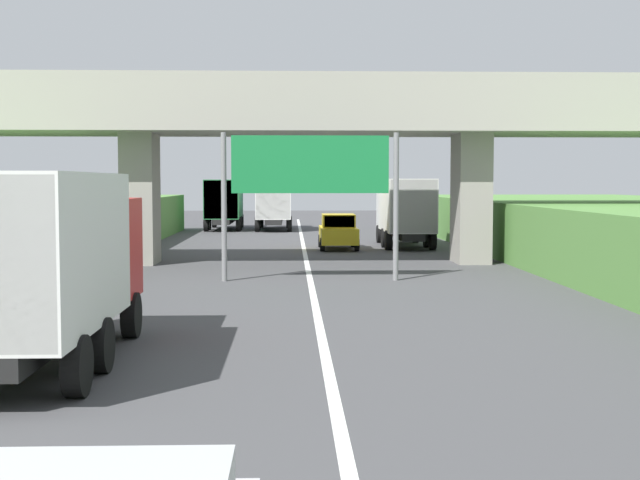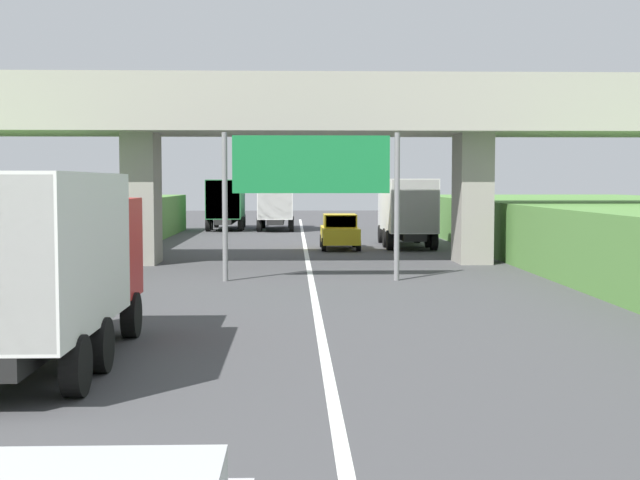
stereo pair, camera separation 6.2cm
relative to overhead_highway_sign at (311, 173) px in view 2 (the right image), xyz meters
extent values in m
cube|color=white|center=(0.00, -0.73, -3.58)|extent=(0.20, 96.41, 0.01)
cube|color=#9E998E|center=(0.00, 6.32, 2.18)|extent=(40.00, 4.80, 1.10)
cube|color=#9E998E|center=(0.00, 4.10, 3.28)|extent=(40.00, 0.36, 1.10)
cube|color=#9E998E|center=(0.00, 8.54, 3.28)|extent=(40.00, 0.36, 1.10)
cube|color=gray|center=(-6.68, 6.32, -0.97)|extent=(1.30, 2.20, 5.21)
cube|color=gray|center=(6.68, 6.32, -0.97)|extent=(1.30, 2.20, 5.21)
cylinder|color=slate|center=(-2.85, 0.00, -1.12)|extent=(0.18, 0.18, 4.91)
cylinder|color=slate|center=(2.85, 0.00, -1.12)|extent=(0.18, 0.18, 4.91)
cube|color=#167238|center=(0.00, 0.00, 0.28)|extent=(5.20, 0.12, 1.90)
cube|color=white|center=(0.00, -0.01, 0.28)|extent=(4.89, 0.01, 1.67)
cylinder|color=slate|center=(-7.40, -6.93, -2.48)|extent=(0.08, 0.08, 2.20)
cube|color=white|center=(-7.40, -6.95, -1.73)|extent=(0.60, 0.03, 0.76)
cube|color=black|center=(-7.40, -6.96, -1.73)|extent=(0.50, 0.01, 0.12)
cube|color=black|center=(5.13, 15.39, -2.92)|extent=(1.10, 7.30, 0.36)
cube|color=silver|center=(5.13, 17.99, -1.69)|extent=(2.10, 2.10, 2.10)
cube|color=#2D3842|center=(5.13, 19.01, -1.39)|extent=(1.89, 0.06, 0.90)
cube|color=silver|center=(5.13, 14.34, -1.44)|extent=(2.30, 5.20, 2.60)
cube|color=#A8A8A4|center=(5.13, 11.76, -1.44)|extent=(2.21, 0.04, 2.50)
cylinder|color=black|center=(4.16, 17.99, -3.10)|extent=(0.30, 0.96, 0.96)
cylinder|color=black|center=(6.10, 17.99, -3.10)|extent=(0.30, 0.96, 0.96)
cylinder|color=black|center=(4.06, 12.91, -3.10)|extent=(0.30, 0.96, 0.96)
cylinder|color=black|center=(6.20, 12.91, -3.10)|extent=(0.30, 0.96, 0.96)
cylinder|color=black|center=(4.06, 14.60, -3.10)|extent=(0.30, 0.96, 0.96)
cylinder|color=black|center=(6.20, 14.60, -3.10)|extent=(0.30, 0.96, 0.96)
cube|color=black|center=(-5.19, 31.54, -2.92)|extent=(1.10, 7.30, 0.36)
cube|color=#236B38|center=(-5.19, 34.14, -1.69)|extent=(2.10, 2.10, 2.10)
cube|color=#2D3842|center=(-5.19, 35.16, -1.39)|extent=(1.89, 0.06, 0.90)
cube|color=#236B38|center=(-5.19, 30.49, -1.44)|extent=(2.30, 5.20, 2.60)
cube|color=#1A502A|center=(-5.19, 27.91, -1.44)|extent=(2.21, 0.04, 2.50)
cylinder|color=black|center=(-6.16, 34.14, -3.10)|extent=(0.30, 0.96, 0.96)
cylinder|color=black|center=(-4.22, 34.14, -3.10)|extent=(0.30, 0.96, 0.96)
cylinder|color=black|center=(-6.26, 29.06, -3.10)|extent=(0.30, 0.96, 0.96)
cylinder|color=black|center=(-4.12, 29.06, -3.10)|extent=(0.30, 0.96, 0.96)
cylinder|color=black|center=(-6.26, 30.75, -3.10)|extent=(0.30, 0.96, 0.96)
cylinder|color=black|center=(-4.12, 30.75, -3.10)|extent=(0.30, 0.96, 0.96)
cube|color=black|center=(-4.99, -13.05, -2.92)|extent=(1.10, 7.30, 0.36)
cube|color=red|center=(-4.99, -10.45, -1.69)|extent=(2.10, 2.10, 2.10)
cube|color=#2D3842|center=(-4.99, -9.43, -1.39)|extent=(1.89, 0.06, 0.90)
cube|color=silver|center=(-4.99, -14.10, -1.44)|extent=(2.30, 5.20, 2.60)
cylinder|color=black|center=(-5.96, -10.45, -3.10)|extent=(0.30, 0.96, 0.96)
cylinder|color=black|center=(-4.02, -10.45, -3.10)|extent=(0.30, 0.96, 0.96)
cylinder|color=black|center=(-3.92, -15.53, -3.10)|extent=(0.30, 0.96, 0.96)
cylinder|color=black|center=(-3.92, -13.84, -3.10)|extent=(0.30, 0.96, 0.96)
cube|color=black|center=(-1.79, 31.01, -2.92)|extent=(1.10, 7.30, 0.36)
cube|color=#233D9E|center=(-1.79, 33.61, -1.69)|extent=(2.10, 2.10, 2.10)
cube|color=#2D3842|center=(-1.79, 34.63, -1.39)|extent=(1.89, 0.06, 0.90)
cube|color=silver|center=(-1.79, 29.96, -1.44)|extent=(2.30, 5.20, 2.60)
cube|color=#A8A8A4|center=(-1.79, 27.38, -1.44)|extent=(2.21, 0.04, 2.50)
cylinder|color=black|center=(-2.76, 33.61, -3.10)|extent=(0.30, 0.96, 0.96)
cylinder|color=black|center=(-0.82, 33.61, -3.10)|extent=(0.30, 0.96, 0.96)
cylinder|color=black|center=(-2.86, 28.53, -3.10)|extent=(0.30, 0.96, 0.96)
cylinder|color=black|center=(-0.72, 28.53, -3.10)|extent=(0.30, 0.96, 0.96)
cylinder|color=black|center=(-2.86, 30.22, -3.10)|extent=(0.30, 0.96, 0.96)
cylinder|color=black|center=(-0.72, 30.22, -3.10)|extent=(0.30, 0.96, 0.96)
cube|color=gold|center=(1.68, 13.59, -2.88)|extent=(1.76, 4.10, 0.76)
cube|color=gold|center=(1.68, 13.44, -2.18)|extent=(1.56, 1.90, 0.64)
cube|color=#2D3842|center=(1.68, 12.52, -2.18)|extent=(1.44, 0.06, 0.54)
cylinder|color=black|center=(0.86, 14.86, -3.26)|extent=(0.22, 0.64, 0.64)
cylinder|color=black|center=(2.50, 14.86, -3.26)|extent=(0.22, 0.64, 0.64)
cylinder|color=black|center=(0.86, 12.32, -3.26)|extent=(0.22, 0.64, 0.64)
cylinder|color=black|center=(2.50, 12.32, -3.26)|extent=(0.22, 0.64, 0.64)
cylinder|color=orange|center=(-6.69, -10.57, -3.13)|extent=(0.56, 0.56, 0.90)
cylinder|color=white|center=(-6.69, -10.57, -3.06)|extent=(0.57, 0.57, 0.12)
camera|label=1|loc=(-0.65, -28.73, -0.30)|focal=48.76mm
camera|label=2|loc=(-0.59, -28.73, -0.30)|focal=48.76mm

